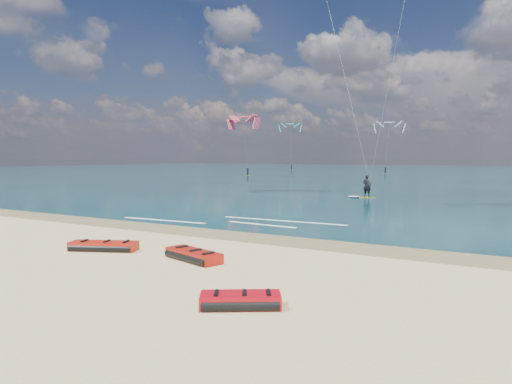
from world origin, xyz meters
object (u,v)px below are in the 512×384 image
packed_kite_right (240,307)px  kitesurfer_main (366,67)px  packed_kite_mid (194,260)px  packed_kite_left (104,250)px

packed_kite_right → kitesurfer_main: bearing=68.8°
packed_kite_mid → packed_kite_left: bearing=-158.1°
packed_kite_mid → kitesurfer_main: 24.60m
packed_kite_right → packed_kite_left: bearing=127.7°
packed_kite_left → kitesurfer_main: (3.17, 22.69, 10.33)m
packed_kite_mid → kitesurfer_main: kitesurfer_main is taller
packed_kite_mid → kitesurfer_main: bearing=108.6°
packed_kite_right → kitesurfer_main: size_ratio=0.10×
packed_kite_mid → packed_kite_right: bearing=-23.7°
packed_kite_left → packed_kite_right: (7.89, -2.97, 0.00)m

